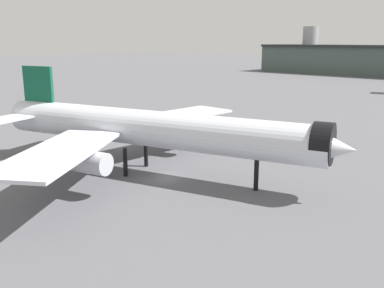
{
  "coord_description": "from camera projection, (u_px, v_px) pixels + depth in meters",
  "views": [
    {
      "loc": [
        37.86,
        -39.93,
        18.14
      ],
      "look_at": [
        3.11,
        1.61,
        4.93
      ],
      "focal_mm": 39.86,
      "sensor_mm": 36.0,
      "label": 1
    }
  ],
  "objects": [
    {
      "name": "ground",
      "position": [
        167.0,
        178.0,
        57.66
      ],
      "size": [
        900.0,
        900.0,
        0.0
      ],
      "primitive_type": "plane",
      "color": "#56565B"
    },
    {
      "name": "airliner_near_gate",
      "position": [
        147.0,
        129.0,
        58.43
      ],
      "size": [
        53.65,
        48.2,
        14.31
      ],
      "rotation": [
        0.0,
        0.0,
        0.23
      ],
      "color": "silver",
      "rests_on": "ground"
    },
    {
      "name": "service_truck_front",
      "position": [
        319.0,
        136.0,
        75.98
      ],
      "size": [
        5.48,
        5.55,
        3.0
      ],
      "rotation": [
        0.0,
        0.0,
        0.8
      ],
      "color": "black",
      "rests_on": "ground"
    },
    {
      "name": "baggage_tug_wing",
      "position": [
        246.0,
        127.0,
        87.0
      ],
      "size": [
        3.32,
        3.49,
        1.85
      ],
      "rotation": [
        0.0,
        0.0,
        4.03
      ],
      "color": "black",
      "rests_on": "ground"
    }
  ]
}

